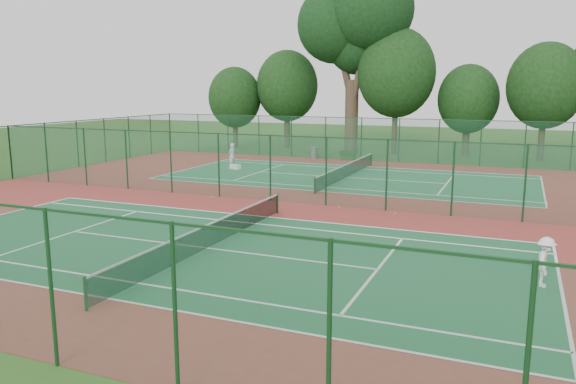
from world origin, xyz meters
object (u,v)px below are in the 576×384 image
(player_far, at_px, (232,155))
(bench, at_px, (347,155))
(trash_bin, at_px, (314,153))
(kit_bag, at_px, (235,167))
(player_near, at_px, (545,262))
(big_tree, at_px, (355,23))

(player_far, distance_m, bench, 10.00)
(trash_bin, xyz_separation_m, kit_bag, (-3.29, -7.81, -0.32))
(player_far, relative_size, kit_bag, 1.98)
(player_near, distance_m, big_tree, 37.32)
(player_far, bearing_deg, big_tree, 171.86)
(player_near, bearing_deg, player_far, 51.16)
(player_near, height_order, kit_bag, player_near)
(player_near, relative_size, big_tree, 0.09)
(player_near, relative_size, trash_bin, 1.56)
(bench, relative_size, kit_bag, 1.48)
(player_near, relative_size, bench, 1.13)
(player_far, distance_m, trash_bin, 8.27)
(player_far, bearing_deg, trash_bin, 165.98)
(bench, bearing_deg, player_far, -151.45)
(player_far, xyz_separation_m, kit_bag, (0.53, -0.49, -0.74))
(player_far, relative_size, bench, 1.34)
(player_near, relative_size, player_far, 0.84)
(player_near, distance_m, kit_bag, 27.19)
(trash_bin, bearing_deg, kit_bag, -112.85)
(trash_bin, relative_size, big_tree, 0.06)
(trash_bin, bearing_deg, bench, 2.06)
(trash_bin, bearing_deg, player_near, -57.23)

